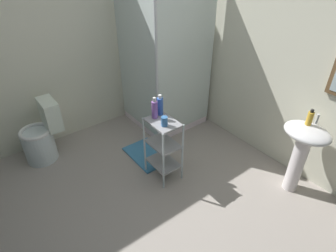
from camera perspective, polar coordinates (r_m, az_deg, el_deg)
name	(u,v)px	position (r m, az deg, el deg)	size (l,w,h in m)	color
ground_plane	(141,214)	(2.98, -5.51, -17.48)	(4.20, 4.20, 0.02)	#A29890
wall_back	(278,56)	(3.38, 21.55, 13.17)	(4.20, 0.14, 2.50)	silver
wall_left	(53,46)	(3.77, -22.48, 14.91)	(0.10, 4.20, 2.50)	silver
shower_stall	(163,96)	(4.00, -0.93, 6.23)	(0.92, 0.92, 2.00)	white
pedestal_sink	(303,146)	(3.13, 25.84, -3.73)	(0.46, 0.37, 0.81)	white
sink_faucet	(317,119)	(3.08, 28.21, 1.31)	(0.03, 0.03, 0.10)	silver
toilet	(42,137)	(3.73, -24.40, -2.00)	(0.37, 0.49, 0.76)	white
storage_cart	(163,145)	(3.07, -1.00, -3.85)	(0.38, 0.28, 0.74)	silver
hand_soap_bottle	(310,118)	(3.01, 27.03, 1.46)	(0.06, 0.06, 0.17)	gold
conditioner_bottle_purple	(155,109)	(2.91, -2.75, 3.47)	(0.06, 0.06, 0.24)	#8955AF
shampoo_bottle_blue	(160,106)	(2.97, -1.64, 4.14)	(0.07, 0.07, 0.23)	#2E57B6
rinse_cup	(164,121)	(2.80, -0.75, 0.96)	(0.07, 0.07, 0.10)	#3870B2
bath_mat	(147,154)	(3.62, -4.28, -5.79)	(0.60, 0.40, 0.02)	teal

